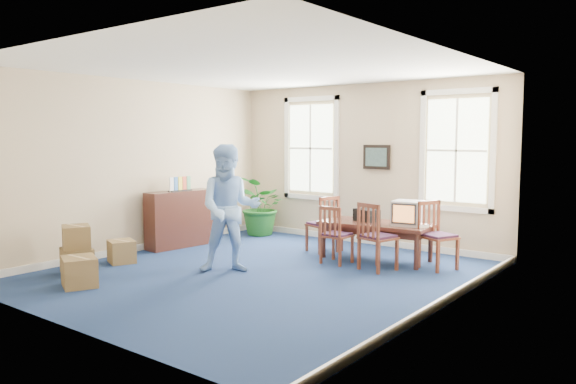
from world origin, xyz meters
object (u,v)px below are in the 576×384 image
Objects in this scene: crt_tv at (408,213)px; potted_plant at (262,206)px; credenza at (180,219)px; conference_table at (376,241)px; man at (230,209)px; cardboard_boxes at (90,249)px; chair_near_left at (337,234)px.

potted_plant is (-3.74, 0.62, -0.22)m from crt_tv.
credenza is 2.00m from potted_plant.
crt_tv is (0.57, 0.04, 0.54)m from conference_table.
potted_plant is (-1.75, 2.86, -0.37)m from man.
potted_plant is at bearing 164.05° from conference_table.
cardboard_boxes is at bearing 179.94° from man.
cardboard_boxes is at bearing 49.14° from chair_near_left.
crt_tv is at bearing 0.21° from conference_table.
conference_table is at bearing 15.30° from man.
potted_plant reaches higher than credenza.
cardboard_boxes is (-1.63, -1.46, -0.61)m from man.
credenza reaches higher than conference_table.
chair_near_left is 0.49× the size of man.
crt_tv is at bearing -9.35° from potted_plant.
man is 1.45× the size of credenza.
crt_tv is 0.51× the size of chair_near_left.
conference_table is at bearing -120.32° from chair_near_left.
conference_table is at bearing 175.90° from crt_tv.
credenza is 1.08× the size of potted_plant.
crt_tv is at bearing -143.33° from chair_near_left.
cardboard_boxes is at bearing -70.54° from credenza.
crt_tv is 0.39× the size of potted_plant.
crt_tv is at bearing 6.57° from man.
credenza is 2.44m from cardboard_boxes.
cardboard_boxes is at bearing -142.85° from crt_tv.
cardboard_boxes is (-3.62, -3.70, -0.47)m from crt_tv.
potted_plant is (-2.77, 1.32, 0.15)m from chair_near_left.
conference_table is 3.84m from credenza.
man is 1.57× the size of potted_plant.
credenza reaches higher than cardboard_boxes.
crt_tv reaches higher than conference_table.
man reaches higher than credenza.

